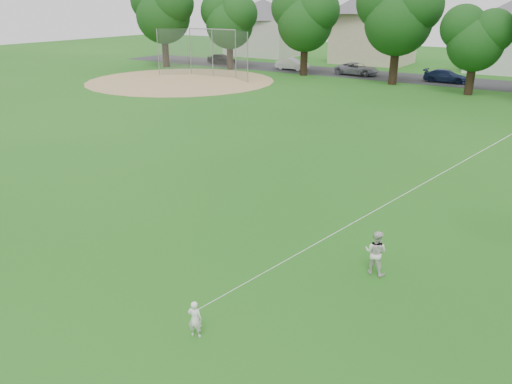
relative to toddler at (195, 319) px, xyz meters
The scene contains 9 objects.
ground 1.70m from the toddler, 108.09° to the left, with size 160.00×160.00×0.00m, color #175313.
street 43.56m from the toddler, 90.67° to the left, with size 90.00×7.00×0.01m, color #2D2D30.
dirt_infield 39.70m from the toddler, 131.89° to the left, with size 18.00×18.00×0.02m, color #9E7F51.
toddler is the anchor object (origin of this frame).
older_boy 5.56m from the toddler, 64.42° to the left, with size 0.64×0.50×1.32m, color silver.
kite 5.41m from the toddler, 50.45° to the left, with size 3.71×4.30×10.64m.
baseball_backstop 42.06m from the toddler, 127.85° to the left, with size 10.52×2.50×4.61m.
parked_cars 42.55m from the toddler, 90.05° to the left, with size 64.71×2.49×1.25m.
house_row 53.76m from the toddler, 91.91° to the left, with size 76.62×13.32×10.61m.
Camera 1 is at (6.95, -8.78, 7.28)m, focal length 35.00 mm.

